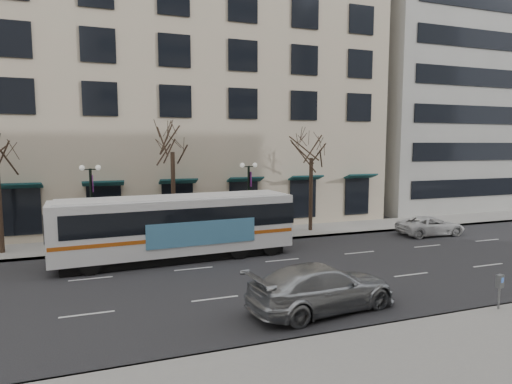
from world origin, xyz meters
name	(u,v)px	position (x,y,z in m)	size (l,w,h in m)	color
ground	(203,282)	(0.00, 0.00, 0.00)	(160.00, 160.00, 0.00)	black
sidewalk_far	(245,235)	(5.00, 9.00, 0.07)	(80.00, 4.00, 0.15)	gray
building_hotel	(128,81)	(-2.00, 21.00, 12.00)	(40.00, 20.00, 24.00)	#BFAA92
building_office	(439,46)	(32.00, 21.00, 17.50)	(25.00, 20.00, 35.00)	#999993
tree_far_mid	(172,137)	(0.00, 8.80, 6.91)	(3.60, 3.60, 8.55)	black
tree_far_right	(312,145)	(10.00, 8.80, 6.42)	(3.60, 3.60, 8.06)	black
lamp_post_left	(92,203)	(-4.99, 8.20, 2.94)	(1.22, 0.45, 5.21)	black
lamp_post_right	(249,196)	(5.01, 8.20, 2.94)	(1.22, 0.45, 5.21)	black
city_bus	(178,225)	(-0.41, 4.47, 1.95)	(13.31, 3.64, 3.57)	white
silver_car	(322,287)	(3.68, -4.80, 0.89)	(2.49, 6.13, 1.78)	#A2A5A9
white_pickup	(431,226)	(17.63, 4.99, 0.67)	(2.21, 4.80, 1.33)	silver
pay_station	(500,284)	(9.90, -7.37, 1.12)	(0.33, 0.25, 1.34)	slate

